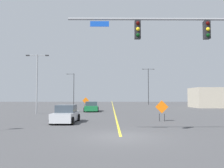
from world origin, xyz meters
The scene contains 11 objects.
ground centered at (0.00, 0.00, 0.00)m, with size 154.17×154.17×0.00m, color #444447.
road_centre_stripe centered at (0.00, 42.83, 0.00)m, with size 0.16×85.65×0.01m.
traffic_signal_assembly centered at (5.06, -0.01, 5.45)m, with size 12.24×0.44×7.11m.
street_lamp_far_left centered at (-11.03, 49.89, 4.77)m, with size 2.16×0.24×8.65m.
street_lamp_near_right centered at (9.64, 47.07, 5.62)m, with size 3.33×0.24×9.72m.
street_lamp_mid_right centered at (-10.21, 16.40, 4.60)m, with size 2.99×0.24×7.81m.
construction_sign_median_near centered at (-5.48, 31.49, 1.30)m, with size 1.35×0.09×2.07m.
construction_sign_right_lane centered at (4.14, 7.70, 1.21)m, with size 1.20×0.11×1.92m.
car_silver_approaching centered at (-4.48, 6.79, 0.69)m, with size 2.06×4.08×1.53m.
car_green_distant centered at (-3.44, 20.94, 0.68)m, with size 2.33×4.39×1.48m.
roadside_building_east centered at (19.18, 32.15, 1.99)m, with size 6.25×6.17×3.98m.
Camera 1 is at (-0.59, -12.80, 2.31)m, focal length 35.80 mm.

